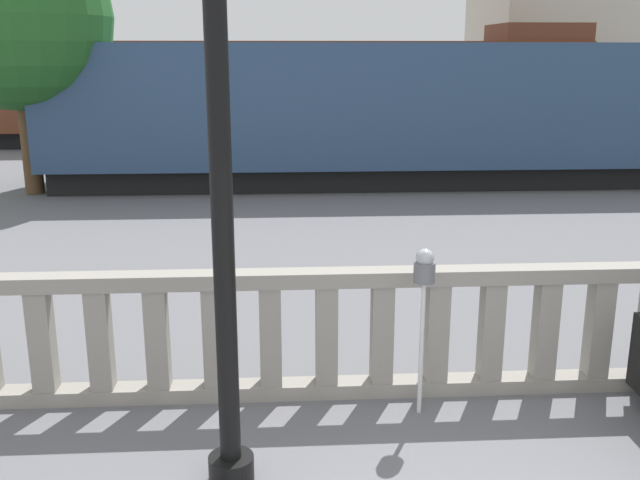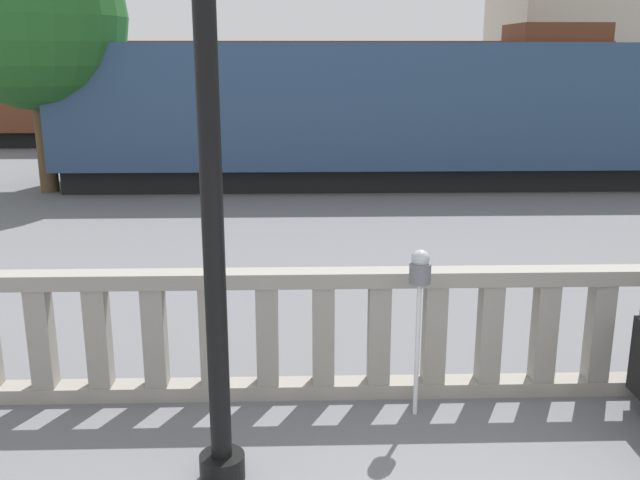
{
  "view_description": "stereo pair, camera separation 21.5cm",
  "coord_description": "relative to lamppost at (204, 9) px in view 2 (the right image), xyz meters",
  "views": [
    {
      "loc": [
        -1.21,
        -2.96,
        3.17
      ],
      "look_at": [
        -0.78,
        4.21,
        1.26
      ],
      "focal_mm": 40.0,
      "sensor_mm": 36.0,
      "label": 1
    },
    {
      "loc": [
        -1.0,
        -2.97,
        3.17
      ],
      "look_at": [
        -0.78,
        4.21,
        1.26
      ],
      "focal_mm": 40.0,
      "sensor_mm": 36.0,
      "label": 2
    }
  ],
  "objects": [
    {
      "name": "balustrade",
      "position": [
        1.6,
        1.35,
        -2.81
      ],
      "size": [
        13.58,
        0.24,
        1.24
      ],
      "color": "gray",
      "rests_on": "ground"
    },
    {
      "name": "lamppost",
      "position": [
        0.0,
        0.0,
        0.0
      ],
      "size": [
        0.41,
        0.41,
        5.88
      ],
      "color": "black",
      "rests_on": "ground"
    },
    {
      "name": "parking_meter",
      "position": [
        1.63,
        0.96,
        -2.17
      ],
      "size": [
        0.19,
        0.19,
        1.54
      ],
      "color": "silver",
      "rests_on": "ground"
    },
    {
      "name": "train_near",
      "position": [
        5.12,
        12.52,
        -1.65
      ],
      "size": [
        19.88,
        2.98,
        3.97
      ],
      "color": "black",
      "rests_on": "ground"
    },
    {
      "name": "train_far",
      "position": [
        0.34,
        20.85,
        -1.58
      ],
      "size": [
        21.96,
        3.16,
        4.12
      ],
      "color": "black",
      "rests_on": "ground"
    },
    {
      "name": "tree_right",
      "position": [
        -5.23,
        11.79,
        0.46
      ],
      "size": [
        4.09,
        4.09,
        5.95
      ],
      "color": "brown",
      "rests_on": "ground"
    }
  ]
}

